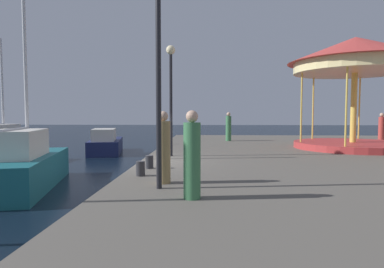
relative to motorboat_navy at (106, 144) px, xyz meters
The scene contains 13 objects.
ground_plane 9.55m from the motorboat_navy, 65.59° to the right, with size 120.00×120.00×0.00m, color black.
quay_dock 14.52m from the motorboat_navy, 36.70° to the right, with size 15.41×28.39×0.80m, color #5B564F.
motorboat_navy is the anchor object (origin of this frame).
sailboat_teal 9.72m from the motorboat_navy, 89.36° to the right, with size 3.24×5.64×6.80m.
carousel 14.57m from the motorboat_navy, 16.78° to the right, with size 6.27×6.27×5.32m.
lamp_post_near_edge 14.36m from the motorboat_navy, 67.99° to the right, with size 0.36×0.36×4.71m.
lamp_post_mid_promenade 9.31m from the motorboat_navy, 56.03° to the right, with size 0.36×0.36×4.35m.
bollard_center 11.21m from the motorboat_navy, 66.10° to the right, with size 0.24×0.24×0.40m, color #2D2D33.
bollard_north 12.32m from the motorboat_navy, 68.52° to the right, with size 0.24×0.24×0.40m, color #2D2D33.
person_by_the_water 15.07m from the motorboat_navy, 66.44° to the right, with size 0.34×0.34×1.75m.
person_near_carousel 16.90m from the motorboat_navy, ahead, with size 0.34×0.34×1.73m.
person_mid_promenade 7.73m from the motorboat_navy, ahead, with size 0.34×0.34×1.77m.
person_far_corner 13.46m from the motorboat_navy, 66.96° to the right, with size 0.34×0.34×1.75m.
Camera 1 is at (2.35, -11.55, 2.49)m, focal length 30.80 mm.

